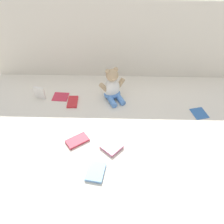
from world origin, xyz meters
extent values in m
plane|color=silver|center=(0.00, 0.00, 0.00)|extent=(3.20, 3.20, 0.00)
cube|color=beige|center=(0.00, 0.46, 0.29)|extent=(1.85, 0.03, 0.58)
ellipsoid|color=white|center=(-0.01, 0.17, 0.07)|extent=(0.14, 0.13, 0.15)
ellipsoid|color=#598CD1|center=(-0.01, 0.17, 0.03)|extent=(0.15, 0.14, 0.05)
sphere|color=tan|center=(-0.01, 0.17, 0.18)|extent=(0.11, 0.11, 0.08)
ellipsoid|color=beige|center=(0.00, 0.14, 0.18)|extent=(0.04, 0.04, 0.03)
sphere|color=tan|center=(-0.04, 0.17, 0.22)|extent=(0.04, 0.04, 0.03)
sphere|color=tan|center=(0.01, 0.19, 0.22)|extent=(0.04, 0.04, 0.03)
cylinder|color=tan|center=(-0.07, 0.15, 0.10)|extent=(0.08, 0.06, 0.08)
cylinder|color=tan|center=(0.05, 0.20, 0.10)|extent=(0.08, 0.06, 0.08)
cylinder|color=#598CD1|center=(-0.01, 0.09, 0.02)|extent=(0.07, 0.09, 0.04)
cylinder|color=#598CD1|center=(0.05, 0.11, 0.02)|extent=(0.07, 0.09, 0.04)
cube|color=#76ACE3|center=(-0.08, -0.46, 0.01)|extent=(0.11, 0.13, 0.02)
cube|color=#BF3344|center=(-0.20, -0.25, 0.01)|extent=(0.14, 0.13, 0.01)
cube|color=#BF6884|center=(0.00, -0.29, 0.01)|extent=(0.14, 0.14, 0.02)
cube|color=#3063A7|center=(0.57, 0.01, 0.00)|extent=(0.11, 0.12, 0.01)
cube|color=red|center=(-0.28, 0.10, 0.01)|extent=(0.07, 0.12, 0.01)
cube|color=white|center=(-0.51, 0.14, 0.05)|extent=(0.08, 0.04, 0.10)
cube|color=#C92D44|center=(-0.38, 0.16, 0.00)|extent=(0.11, 0.10, 0.01)
camera|label=1|loc=(0.02, -1.14, 1.05)|focal=37.70mm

